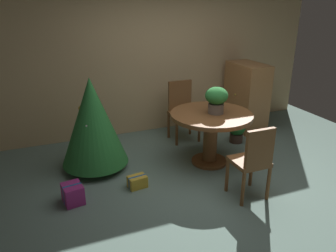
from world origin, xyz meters
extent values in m
plane|color=slate|center=(0.00, 0.00, 0.00)|extent=(6.60, 6.60, 0.00)
cube|color=tan|center=(0.00, 2.20, 1.30)|extent=(6.00, 0.10, 2.60)
cylinder|color=brown|center=(0.18, 0.56, 0.02)|extent=(0.53, 0.53, 0.04)
cylinder|color=brown|center=(0.18, 0.56, 0.38)|extent=(0.20, 0.20, 0.68)
cylinder|color=brown|center=(0.18, 0.56, 0.75)|extent=(1.17, 1.17, 0.06)
cylinder|color=#665B51|center=(0.24, 0.54, 0.85)|extent=(0.22, 0.22, 0.14)
ellipsoid|color=#287533|center=(0.24, 0.54, 1.04)|extent=(0.32, 0.32, 0.24)
sphere|color=#E5A8B2|center=(0.23, 0.47, 1.10)|extent=(0.05, 0.05, 0.05)
sphere|color=#E5A8B2|center=(0.29, 0.50, 1.03)|extent=(0.07, 0.07, 0.07)
cylinder|color=brown|center=(0.00, -0.22, 0.22)|extent=(0.04, 0.04, 0.44)
cylinder|color=brown|center=(0.36, -0.22, 0.22)|extent=(0.04, 0.04, 0.44)
cylinder|color=brown|center=(0.00, -0.57, 0.22)|extent=(0.04, 0.04, 0.44)
cylinder|color=brown|center=(0.36, -0.57, 0.22)|extent=(0.04, 0.04, 0.44)
cube|color=brown|center=(0.18, -0.40, 0.47)|extent=(0.41, 0.39, 0.05)
cube|color=brown|center=(0.18, -0.57, 0.72)|extent=(0.36, 0.05, 0.45)
cylinder|color=brown|center=(0.39, 1.31, 0.22)|extent=(0.04, 0.04, 0.44)
cylinder|color=brown|center=(-0.03, 1.31, 0.22)|extent=(0.04, 0.04, 0.44)
cylinder|color=brown|center=(0.39, 1.67, 0.22)|extent=(0.04, 0.04, 0.44)
cylinder|color=brown|center=(-0.03, 1.67, 0.22)|extent=(0.04, 0.04, 0.44)
cube|color=brown|center=(0.18, 1.49, 0.47)|extent=(0.46, 0.40, 0.05)
cube|color=brown|center=(0.18, 1.67, 0.75)|extent=(0.41, 0.05, 0.51)
cylinder|color=brown|center=(-1.42, 1.02, 0.05)|extent=(0.10, 0.10, 0.10)
cone|color=#287533|center=(-1.42, 1.02, 0.72)|extent=(0.93, 0.93, 1.24)
sphere|color=red|center=(-1.60, 1.14, 0.68)|extent=(0.07, 0.07, 0.07)
sphere|color=silver|center=(-1.53, 0.84, 0.73)|extent=(0.05, 0.05, 0.05)
sphere|color=gold|center=(-1.55, 1.11, 0.90)|extent=(0.07, 0.07, 0.07)
sphere|color=red|center=(-1.39, 1.16, 0.91)|extent=(0.06, 0.06, 0.06)
sphere|color=#2D51A8|center=(-1.21, 1.10, 0.68)|extent=(0.04, 0.04, 0.04)
cube|color=gold|center=(-1.03, 0.29, 0.08)|extent=(0.25, 0.20, 0.15)
cube|color=#1E569E|center=(-1.03, 0.29, 0.08)|extent=(0.24, 0.06, 0.16)
cube|color=#9E287A|center=(-1.84, 0.24, 0.12)|extent=(0.26, 0.29, 0.23)
cube|color=#1E569E|center=(-1.84, 0.24, 0.12)|extent=(0.23, 0.06, 0.24)
cube|color=#9E6B3D|center=(1.48, 1.59, 0.61)|extent=(0.46, 0.83, 1.22)
sphere|color=#B29338|center=(1.24, 1.59, 0.67)|extent=(0.04, 0.04, 0.04)
cylinder|color=#4C382D|center=(0.97, 1.06, 0.08)|extent=(0.22, 0.22, 0.15)
sphere|color=#287533|center=(0.97, 1.06, 0.27)|extent=(0.29, 0.29, 0.29)
camera|label=1|loc=(-2.06, -3.35, 2.30)|focal=35.53mm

